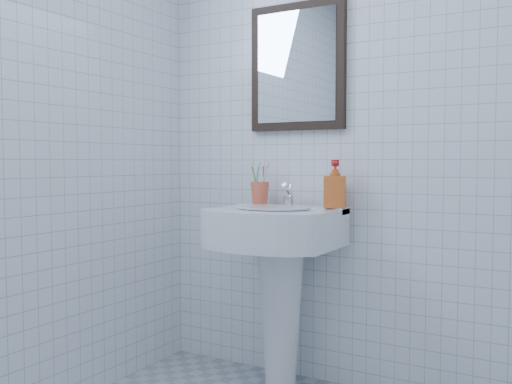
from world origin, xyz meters
The scene contains 6 objects.
wall_back centered at (0.00, 1.20, 1.25)m, with size 2.20×0.02×2.50m, color white.
washbasin centered at (-0.36, 0.99, 0.59)m, with size 0.57×0.42×0.88m.
faucet centered at (-0.36, 1.09, 0.92)m, with size 0.05×0.10×0.12m.
toothbrush_cup centered at (-0.52, 1.10, 0.93)m, with size 0.09×0.09×0.11m, color #DD583B, non-canonical shape.
soap_dispenser centered at (-0.13, 1.10, 0.98)m, with size 0.10×0.10×0.22m, color red.
wall_mirror centered at (-0.36, 1.18, 1.55)m, with size 0.50×0.04×0.62m.
Camera 1 is at (0.87, -1.37, 1.08)m, focal length 40.00 mm.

